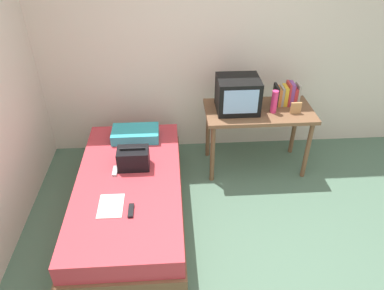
{
  "coord_description": "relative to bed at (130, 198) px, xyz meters",
  "views": [
    {
      "loc": [
        -0.49,
        -1.97,
        2.65
      ],
      "look_at": [
        -0.29,
        1.08,
        0.58
      ],
      "focal_mm": 34.38,
      "sensor_mm": 36.0,
      "label": 1
    }
  ],
  "objects": [
    {
      "name": "remote_dark",
      "position": [
        0.06,
        -0.43,
        0.25
      ],
      "size": [
        0.04,
        0.16,
        0.02
      ],
      "primitive_type": "cube",
      "color": "black",
      "rests_on": "bed"
    },
    {
      "name": "water_bottle",
      "position": [
        1.51,
        0.68,
        0.64
      ],
      "size": [
        0.07,
        0.07,
        0.25
      ],
      "primitive_type": "cylinder",
      "color": "#E53372",
      "rests_on": "desk"
    },
    {
      "name": "picture_frame",
      "position": [
        1.73,
        0.64,
        0.58
      ],
      "size": [
        0.11,
        0.02,
        0.13
      ],
      "primitive_type": "cube",
      "color": "#B27F4C",
      "rests_on": "desk"
    },
    {
      "name": "handbag",
      "position": [
        0.05,
        0.19,
        0.34
      ],
      "size": [
        0.3,
        0.2,
        0.22
      ],
      "color": "black",
      "rests_on": "bed"
    },
    {
      "name": "book_row",
      "position": [
        1.69,
        0.86,
        0.63
      ],
      "size": [
        0.26,
        0.17,
        0.25
      ],
      "color": "black",
      "rests_on": "desk"
    },
    {
      "name": "tv",
      "position": [
        1.13,
        0.77,
        0.7
      ],
      "size": [
        0.44,
        0.39,
        0.36
      ],
      "color": "black",
      "rests_on": "desk"
    },
    {
      "name": "wall_back",
      "position": [
        0.91,
        1.29,
        1.07
      ],
      "size": [
        5.2,
        0.1,
        2.6
      ],
      "primitive_type": "cube",
      "color": "beige",
      "rests_on": "ground"
    },
    {
      "name": "ground_plane",
      "position": [
        0.91,
        -0.71,
        -0.23
      ],
      "size": [
        8.0,
        8.0,
        0.0
      ],
      "primitive_type": "plane",
      "color": "#4C6B56"
    },
    {
      "name": "magazine",
      "position": [
        -0.12,
        -0.35,
        0.24
      ],
      "size": [
        0.21,
        0.29,
        0.01
      ],
      "primitive_type": "cube",
      "color": "white",
      "rests_on": "bed"
    },
    {
      "name": "remote_silver",
      "position": [
        -0.13,
        0.12,
        0.25
      ],
      "size": [
        0.04,
        0.14,
        0.02
      ],
      "primitive_type": "cube",
      "color": "#B7B7BC",
      "rests_on": "bed"
    },
    {
      "name": "pillow",
      "position": [
        0.03,
        0.7,
        0.29
      ],
      "size": [
        0.5,
        0.3,
        0.11
      ],
      "primitive_type": "cube",
      "color": "#33A8B7",
      "rests_on": "bed"
    },
    {
      "name": "desk",
      "position": [
        1.37,
        0.75,
        0.42
      ],
      "size": [
        1.16,
        0.6,
        0.75
      ],
      "color": "brown",
      "rests_on": "ground"
    },
    {
      "name": "bed",
      "position": [
        0.0,
        0.0,
        0.0
      ],
      "size": [
        1.0,
        2.0,
        0.47
      ],
      "color": "brown",
      "rests_on": "ground"
    }
  ]
}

